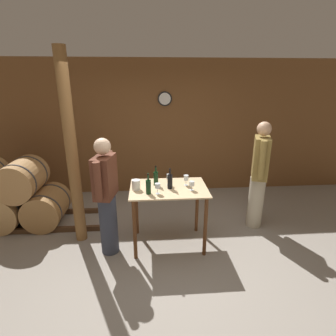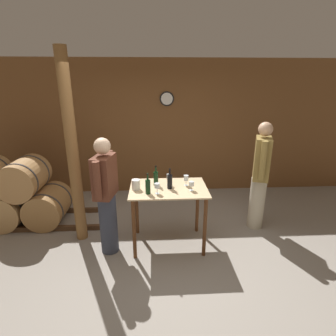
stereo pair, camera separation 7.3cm
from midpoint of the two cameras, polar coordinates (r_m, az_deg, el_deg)
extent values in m
plane|color=gray|center=(3.64, 0.18, -20.40)|extent=(14.00, 14.00, 0.00)
cube|color=brown|center=(5.42, -1.36, 8.58)|extent=(8.40, 0.05, 2.70)
cylinder|color=black|center=(5.31, 0.15, 14.84)|extent=(0.28, 0.03, 0.28)
cylinder|color=white|center=(5.30, 0.15, 14.83)|extent=(0.23, 0.01, 0.23)
cube|color=#4C331E|center=(4.97, -31.76, -11.38)|extent=(3.28, 0.06, 0.08)
cube|color=#4C331E|center=(5.44, -28.87, -8.35)|extent=(3.28, 0.06, 0.08)
cylinder|color=tan|center=(5.09, -30.71, -7.22)|extent=(0.60, 0.75, 0.60)
cylinder|color=#38383D|center=(4.92, -31.87, -8.32)|extent=(0.61, 0.03, 0.61)
cylinder|color=#38383D|center=(5.27, -29.63, -6.19)|extent=(0.61, 0.03, 0.61)
cylinder|color=#9E7242|center=(4.83, -24.07, -7.48)|extent=(0.60, 0.75, 0.60)
cylinder|color=#38383D|center=(4.65, -25.02, -8.67)|extent=(0.61, 0.03, 0.61)
cylinder|color=#38383D|center=(5.03, -23.20, -6.37)|extent=(0.61, 0.03, 0.61)
cylinder|color=#AD7F4C|center=(4.78, -28.37, -1.84)|extent=(0.60, 0.75, 0.60)
cylinder|color=#38383D|center=(4.59, -29.51, -2.81)|extent=(0.61, 0.03, 0.61)
cylinder|color=#38383D|center=(4.97, -27.33, -0.94)|extent=(0.61, 0.03, 0.61)
cube|color=#D1B284|center=(3.61, 0.67, -4.43)|extent=(1.06, 0.73, 0.02)
cylinder|color=#593319|center=(3.54, -6.80, -13.15)|extent=(0.05, 0.05, 0.87)
cylinder|color=#593319|center=(3.60, 8.61, -12.66)|extent=(0.05, 0.05, 0.87)
cylinder|color=#593319|center=(4.07, -6.30, -8.62)|extent=(0.05, 0.05, 0.87)
cylinder|color=#593319|center=(4.13, 6.92, -8.28)|extent=(0.05, 0.05, 0.87)
cylinder|color=brown|center=(3.82, -19.57, 3.26)|extent=(0.16, 0.16, 2.70)
cylinder|color=black|center=(3.39, -3.78, -4.11)|extent=(0.07, 0.07, 0.19)
cylinder|color=black|center=(3.34, -3.83, -1.90)|extent=(0.02, 0.02, 0.09)
cylinder|color=black|center=(3.33, -3.85, -1.32)|extent=(0.03, 0.03, 0.02)
cylinder|color=black|center=(3.66, -2.08, -2.30)|extent=(0.07, 0.07, 0.19)
cylinder|color=black|center=(3.61, -2.11, -0.20)|extent=(0.02, 0.02, 0.09)
cylinder|color=black|center=(3.60, -2.12, 0.34)|extent=(0.03, 0.03, 0.02)
cylinder|color=black|center=(3.54, 0.97, -3.00)|extent=(0.07, 0.07, 0.19)
cylinder|color=black|center=(3.49, 0.98, -0.82)|extent=(0.02, 0.02, 0.09)
cylinder|color=black|center=(3.48, 0.99, -0.28)|extent=(0.03, 0.03, 0.02)
cylinder|color=silver|center=(3.42, -1.75, -5.56)|extent=(0.06, 0.06, 0.00)
cylinder|color=silver|center=(3.40, -1.76, -4.93)|extent=(0.01, 0.01, 0.08)
cylinder|color=silver|center=(3.37, -1.77, -3.85)|extent=(0.07, 0.07, 0.06)
cylinder|color=silver|center=(3.69, 0.72, -3.68)|extent=(0.06, 0.06, 0.00)
cylinder|color=silver|center=(3.67, 0.72, -3.04)|extent=(0.01, 0.01, 0.08)
cylinder|color=silver|center=(3.65, 0.73, -1.90)|extent=(0.06, 0.06, 0.07)
cylinder|color=silver|center=(3.69, 4.48, -3.76)|extent=(0.06, 0.06, 0.00)
cylinder|color=silver|center=(3.67, 4.50, -3.22)|extent=(0.01, 0.01, 0.07)
cylinder|color=silver|center=(3.65, 4.53, -2.16)|extent=(0.07, 0.07, 0.07)
cylinder|color=silver|center=(3.53, 5.69, -4.84)|extent=(0.06, 0.06, 0.00)
cylinder|color=silver|center=(3.52, 5.71, -4.34)|extent=(0.01, 0.01, 0.06)
cylinder|color=silver|center=(3.49, 5.74, -3.41)|extent=(0.07, 0.07, 0.06)
cylinder|color=white|center=(3.54, -6.42, -3.61)|extent=(0.11, 0.11, 0.14)
cylinder|color=#333847|center=(3.74, -12.27, -11.77)|extent=(0.24, 0.24, 0.85)
cube|color=#592D1E|center=(3.45, -13.05, -1.74)|extent=(0.29, 0.43, 0.54)
sphere|color=beige|center=(3.34, -13.54, 4.66)|extent=(0.21, 0.21, 0.21)
cylinder|color=#592D1E|center=(3.22, -14.55, -2.81)|extent=(0.09, 0.09, 0.49)
cylinder|color=#592D1E|center=(3.67, -11.80, -0.01)|extent=(0.09, 0.09, 0.49)
cylinder|color=#B7AD93|center=(4.47, 19.20, -7.18)|extent=(0.24, 0.24, 0.85)
cube|color=olive|center=(4.22, 20.26, 1.98)|extent=(0.34, 0.45, 0.64)
sphere|color=tan|center=(4.12, 20.94, 7.91)|extent=(0.21, 0.21, 0.21)
cylinder|color=olive|center=(4.45, 20.17, 3.24)|extent=(0.09, 0.09, 0.58)
cylinder|color=olive|center=(3.97, 20.46, 1.44)|extent=(0.09, 0.09, 0.58)
camera|label=1|loc=(0.04, -89.42, 0.19)|focal=28.00mm
camera|label=2|loc=(0.04, 90.58, -0.19)|focal=28.00mm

